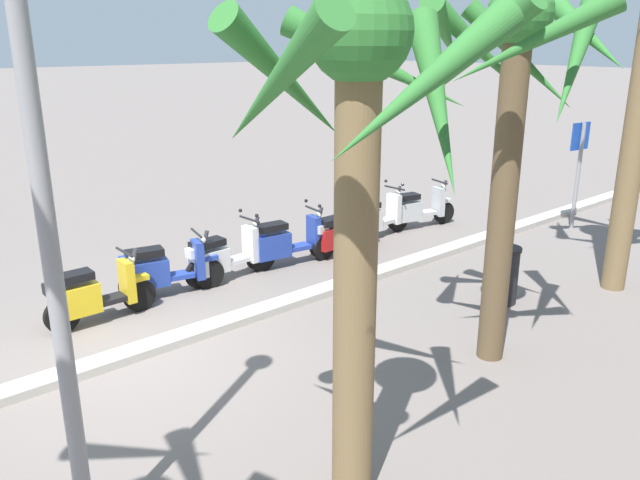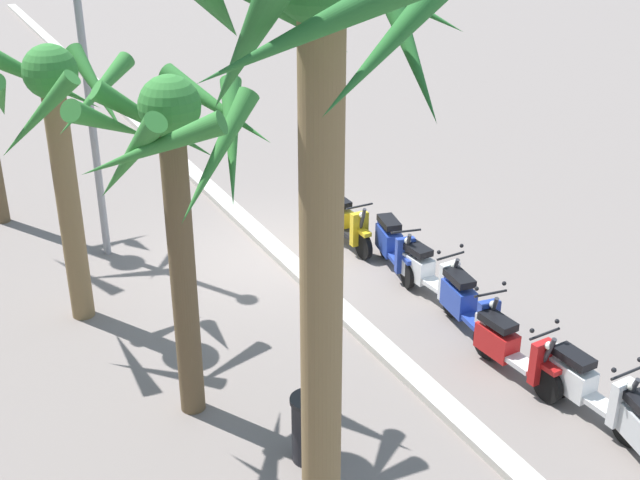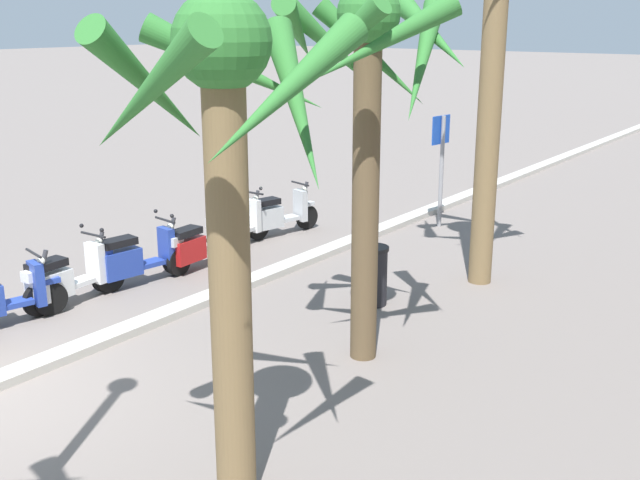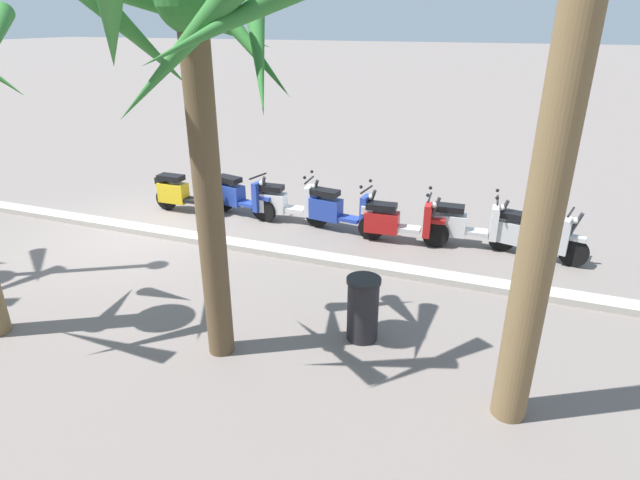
{
  "view_description": "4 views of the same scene",
  "coord_description": "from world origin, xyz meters",
  "px_view_note": "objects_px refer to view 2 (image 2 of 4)",
  "views": [
    {
      "loc": [
        3.01,
        7.39,
        4.11
      ],
      "look_at": [
        -2.99,
        0.4,
        1.19
      ],
      "focal_mm": 35.36,
      "sensor_mm": 36.0,
      "label": 1
    },
    {
      "loc": [
        -13.27,
        6.0,
        7.32
      ],
      "look_at": [
        -2.12,
        0.14,
        1.29
      ],
      "focal_mm": 47.37,
      "sensor_mm": 36.0,
      "label": 2
    },
    {
      "loc": [
        4.18,
        8.25,
        4.35
      ],
      "look_at": [
        -4.87,
        1.51,
        1.1
      ],
      "focal_mm": 43.22,
      "sensor_mm": 36.0,
      "label": 3
    },
    {
      "loc": [
        -7.13,
        8.13,
        4.21
      ],
      "look_at": [
        -4.56,
        1.28,
        1.06
      ],
      "focal_mm": 28.93,
      "sensor_mm": 36.0,
      "label": 4
    }
  ],
  "objects_px": {
    "scooter_white_gap_after_mid": "(426,271)",
    "palm_tree_near_sign": "(320,142)",
    "palm_tree_far_corner": "(58,124)",
    "palm_tree_mid_walkway": "(175,168)",
    "litter_bin": "(309,428)",
    "scooter_blue_mid_centre": "(467,305)",
    "scooter_red_far_back": "(510,348)",
    "scooter_blue_mid_rear": "(394,245)",
    "scooter_white_lead_nearest": "(587,386)",
    "scooter_yellow_second_in_line": "(345,222)",
    "street_lamp": "(84,58)"
  },
  "relations": [
    {
      "from": "scooter_yellow_second_in_line",
      "to": "litter_bin",
      "type": "distance_m",
      "value": 6.47
    },
    {
      "from": "palm_tree_near_sign",
      "to": "palm_tree_far_corner",
      "type": "bearing_deg",
      "value": 6.58
    },
    {
      "from": "palm_tree_near_sign",
      "to": "palm_tree_mid_walkway",
      "type": "bearing_deg",
      "value": 0.9
    },
    {
      "from": "palm_tree_mid_walkway",
      "to": "palm_tree_far_corner",
      "type": "height_order",
      "value": "palm_tree_mid_walkway"
    },
    {
      "from": "scooter_white_gap_after_mid",
      "to": "street_lamp",
      "type": "distance_m",
      "value": 7.07
    },
    {
      "from": "scooter_blue_mid_centre",
      "to": "palm_tree_near_sign",
      "type": "relative_size",
      "value": 0.27
    },
    {
      "from": "scooter_red_far_back",
      "to": "scooter_white_gap_after_mid",
      "type": "xyz_separation_m",
      "value": [
        2.62,
        -0.27,
        0.01
      ]
    },
    {
      "from": "scooter_white_lead_nearest",
      "to": "scooter_white_gap_after_mid",
      "type": "relative_size",
      "value": 0.98
    },
    {
      "from": "scooter_white_gap_after_mid",
      "to": "scooter_blue_mid_centre",
      "type": "bearing_deg",
      "value": 175.59
    },
    {
      "from": "scooter_white_gap_after_mid",
      "to": "scooter_yellow_second_in_line",
      "type": "height_order",
      "value": "scooter_white_gap_after_mid"
    },
    {
      "from": "scooter_blue_mid_centre",
      "to": "palm_tree_near_sign",
      "type": "distance_m",
      "value": 7.47
    },
    {
      "from": "scooter_blue_mid_centre",
      "to": "scooter_blue_mid_rear",
      "type": "bearing_deg",
      "value": -3.33
    },
    {
      "from": "scooter_white_lead_nearest",
      "to": "scooter_red_far_back",
      "type": "bearing_deg",
      "value": 13.51
    },
    {
      "from": "scooter_white_gap_after_mid",
      "to": "palm_tree_far_corner",
      "type": "distance_m",
      "value": 6.58
    },
    {
      "from": "scooter_white_lead_nearest",
      "to": "palm_tree_mid_walkway",
      "type": "height_order",
      "value": "palm_tree_mid_walkway"
    },
    {
      "from": "scooter_red_far_back",
      "to": "palm_tree_mid_walkway",
      "type": "distance_m",
      "value": 5.68
    },
    {
      "from": "palm_tree_near_sign",
      "to": "street_lamp",
      "type": "height_order",
      "value": "palm_tree_near_sign"
    },
    {
      "from": "scooter_yellow_second_in_line",
      "to": "scooter_red_far_back",
      "type": "bearing_deg",
      "value": 179.8
    },
    {
      "from": "scooter_blue_mid_rear",
      "to": "scooter_yellow_second_in_line",
      "type": "distance_m",
      "value": 1.36
    },
    {
      "from": "palm_tree_mid_walkway",
      "to": "scooter_white_gap_after_mid",
      "type": "bearing_deg",
      "value": -75.61
    },
    {
      "from": "scooter_blue_mid_centre",
      "to": "scooter_white_gap_after_mid",
      "type": "bearing_deg",
      "value": -4.41
    },
    {
      "from": "litter_bin",
      "to": "palm_tree_mid_walkway",
      "type": "bearing_deg",
      "value": 28.98
    },
    {
      "from": "scooter_white_lead_nearest",
      "to": "litter_bin",
      "type": "height_order",
      "value": "scooter_white_lead_nearest"
    },
    {
      "from": "scooter_blue_mid_centre",
      "to": "scooter_blue_mid_rear",
      "type": "distance_m",
      "value": 2.46
    },
    {
      "from": "scooter_white_lead_nearest",
      "to": "scooter_blue_mid_rear",
      "type": "height_order",
      "value": "scooter_white_lead_nearest"
    },
    {
      "from": "scooter_blue_mid_centre",
      "to": "palm_tree_mid_walkway",
      "type": "relative_size",
      "value": 0.38
    },
    {
      "from": "scooter_white_lead_nearest",
      "to": "scooter_blue_mid_centre",
      "type": "relative_size",
      "value": 0.97
    },
    {
      "from": "scooter_white_gap_after_mid",
      "to": "street_lamp",
      "type": "bearing_deg",
      "value": 47.14
    },
    {
      "from": "street_lamp",
      "to": "palm_tree_mid_walkway",
      "type": "bearing_deg",
      "value": 177.74
    },
    {
      "from": "scooter_blue_mid_rear",
      "to": "palm_tree_near_sign",
      "type": "height_order",
      "value": "palm_tree_near_sign"
    },
    {
      "from": "palm_tree_mid_walkway",
      "to": "street_lamp",
      "type": "bearing_deg",
      "value": -2.26
    },
    {
      "from": "scooter_white_lead_nearest",
      "to": "scooter_red_far_back",
      "type": "xyz_separation_m",
      "value": [
        1.27,
        0.3,
        -0.01
      ]
    },
    {
      "from": "scooter_white_gap_after_mid",
      "to": "scooter_blue_mid_rear",
      "type": "relative_size",
      "value": 1.03
    },
    {
      "from": "scooter_white_gap_after_mid",
      "to": "palm_tree_near_sign",
      "type": "bearing_deg",
      "value": 136.43
    },
    {
      "from": "scooter_blue_mid_centre",
      "to": "scooter_yellow_second_in_line",
      "type": "height_order",
      "value": "scooter_blue_mid_centre"
    },
    {
      "from": "scooter_red_far_back",
      "to": "palm_tree_near_sign",
      "type": "bearing_deg",
      "value": 117.75
    },
    {
      "from": "scooter_white_lead_nearest",
      "to": "palm_tree_near_sign",
      "type": "relative_size",
      "value": 0.26
    },
    {
      "from": "scooter_blue_mid_centre",
      "to": "litter_bin",
      "type": "relative_size",
      "value": 1.94
    },
    {
      "from": "scooter_white_lead_nearest",
      "to": "litter_bin",
      "type": "xyz_separation_m",
      "value": [
        0.94,
        3.85,
        0.04
      ]
    },
    {
      "from": "palm_tree_far_corner",
      "to": "palm_tree_near_sign",
      "type": "bearing_deg",
      "value": -173.42
    },
    {
      "from": "scooter_blue_mid_centre",
      "to": "scooter_yellow_second_in_line",
      "type": "relative_size",
      "value": 1.06
    },
    {
      "from": "palm_tree_near_sign",
      "to": "street_lamp",
      "type": "bearing_deg",
      "value": -0.98
    },
    {
      "from": "scooter_red_far_back",
      "to": "palm_tree_near_sign",
      "type": "relative_size",
      "value": 0.27
    },
    {
      "from": "scooter_white_lead_nearest",
      "to": "palm_tree_far_corner",
      "type": "height_order",
      "value": "palm_tree_far_corner"
    },
    {
      "from": "litter_bin",
      "to": "street_lamp",
      "type": "xyz_separation_m",
      "value": [
        7.17,
        0.74,
        3.33
      ]
    },
    {
      "from": "scooter_red_far_back",
      "to": "palm_tree_mid_walkway",
      "type": "height_order",
      "value": "palm_tree_mid_walkway"
    },
    {
      "from": "scooter_blue_mid_rear",
      "to": "litter_bin",
      "type": "relative_size",
      "value": 1.86
    },
    {
      "from": "scooter_yellow_second_in_line",
      "to": "palm_tree_far_corner",
      "type": "height_order",
      "value": "palm_tree_far_corner"
    },
    {
      "from": "palm_tree_mid_walkway",
      "to": "litter_bin",
      "type": "distance_m",
      "value": 3.71
    },
    {
      "from": "palm_tree_near_sign",
      "to": "litter_bin",
      "type": "height_order",
      "value": "palm_tree_near_sign"
    }
  ]
}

